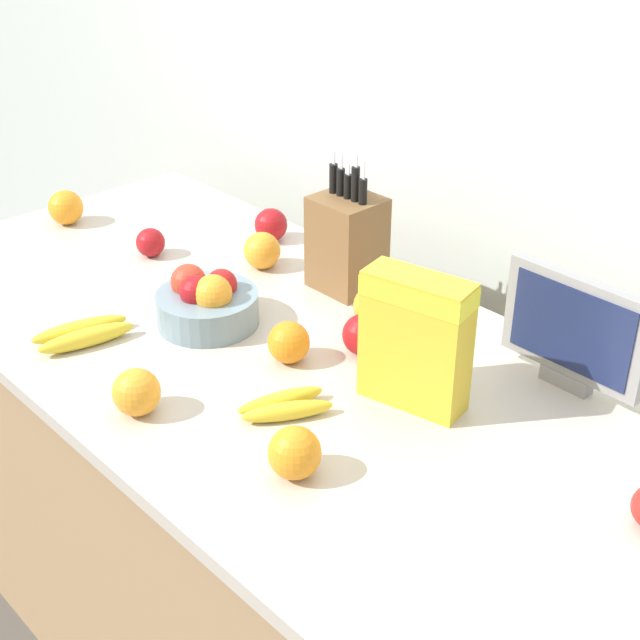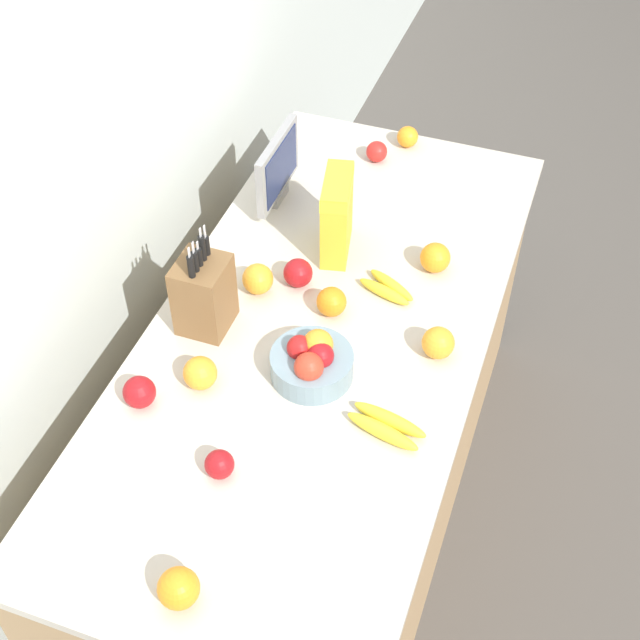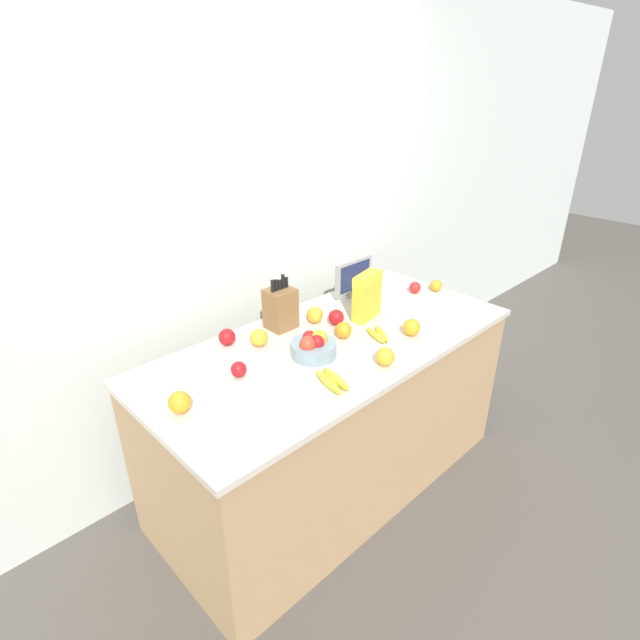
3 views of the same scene
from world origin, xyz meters
name	(u,v)px [view 2 (image 2 of 3)]	position (x,y,z in m)	size (l,w,h in m)	color
ground_plane	(320,509)	(0.00, 0.00, 0.00)	(14.00, 14.00, 0.00)	#514C47
wall_back	(75,150)	(0.00, 0.65, 1.30)	(9.00, 0.06, 2.60)	silver
counter	(320,429)	(0.00, 0.00, 0.44)	(1.91, 0.87, 0.88)	tan
knife_block	(204,294)	(-0.08, 0.29, 0.99)	(0.14, 0.13, 0.31)	brown
small_monitor	(278,168)	(0.47, 0.30, 1.00)	(0.28, 0.03, 0.22)	gray
cereal_box	(337,212)	(0.31, 0.06, 1.02)	(0.20, 0.12, 0.25)	gold
fruit_bowl	(312,361)	(-0.16, -0.04, 0.93)	(0.21, 0.21, 0.12)	gray
banana_bunch_left	(388,288)	(0.19, -0.13, 0.90)	(0.13, 0.17, 0.03)	yellow
banana_bunch_right	(386,425)	(-0.27, -0.26, 0.90)	(0.12, 0.20, 0.04)	yellow
apple_front	(219,464)	(-0.51, 0.06, 0.92)	(0.07, 0.07, 0.07)	#A31419
apple_leftmost	(298,273)	(0.14, 0.11, 0.93)	(0.08, 0.08, 0.08)	#A31419
apple_by_knife_block	(139,392)	(-0.39, 0.33, 0.93)	(0.08, 0.08, 0.08)	#A31419
apple_rightmost	(377,152)	(0.77, 0.08, 0.92)	(0.07, 0.07, 0.07)	red
orange_front_center	(438,343)	(0.01, -0.31, 0.93)	(0.08, 0.08, 0.08)	orange
orange_near_bowl	(408,137)	(0.88, 0.01, 0.92)	(0.07, 0.07, 0.07)	orange
orange_front_left	(258,279)	(0.08, 0.21, 0.93)	(0.09, 0.09, 0.09)	orange
orange_front_right	(200,373)	(-0.28, 0.21, 0.93)	(0.09, 0.09, 0.09)	orange
orange_mid_right	(179,588)	(-0.82, 0.01, 0.93)	(0.09, 0.09, 0.09)	orange
orange_mid_left	(435,258)	(0.33, -0.23, 0.93)	(0.09, 0.09, 0.09)	orange
orange_back_center	(331,302)	(0.06, -0.01, 0.93)	(0.08, 0.08, 0.08)	orange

